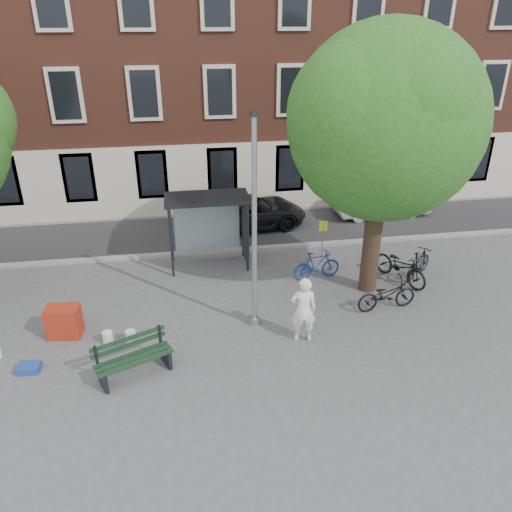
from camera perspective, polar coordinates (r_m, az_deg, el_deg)
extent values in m
plane|color=#4C4C4F|center=(14.74, -0.17, -7.83)|extent=(90.00, 90.00, 0.00)
cube|color=#28282B|center=(20.86, -3.19, 2.89)|extent=(40.00, 4.00, 0.01)
cube|color=gray|center=(19.02, -2.53, 0.68)|extent=(40.00, 0.25, 0.12)
cube|color=gray|center=(22.68, -3.75, 4.99)|extent=(40.00, 0.25, 0.12)
cube|color=brown|center=(25.16, -5.24, 23.27)|extent=(30.00, 8.00, 14.00)
cylinder|color=#9EA0A3|center=(13.29, -0.19, 2.94)|extent=(0.14, 0.14, 6.00)
cylinder|color=#9EA0A3|center=(14.67, -0.17, -7.45)|extent=(0.28, 0.28, 0.24)
cube|color=#1E2328|center=(12.41, -0.21, 15.99)|extent=(0.18, 0.35, 0.12)
cylinder|color=black|center=(16.18, 13.11, 1.60)|extent=(0.56, 0.56, 3.40)
sphere|color=#255319|center=(15.06, 14.56, 14.50)|extent=(5.60, 5.60, 5.60)
sphere|color=#255319|center=(15.71, 17.35, 16.49)|extent=(3.92, 3.92, 3.92)
sphere|color=#255319|center=(14.43, 12.14, 15.48)|extent=(4.20, 4.20, 4.20)
sphere|color=#255319|center=(14.23, 17.03, 16.03)|extent=(3.64, 3.64, 3.64)
cube|color=#1E2328|center=(16.98, -9.69, 1.47)|extent=(0.08, 0.08, 2.50)
cube|color=#1E2328|center=(17.11, -0.97, 2.07)|extent=(0.08, 0.08, 2.50)
cube|color=#1E2328|center=(18.08, -9.72, 3.04)|extent=(0.08, 0.08, 2.50)
cube|color=#1E2328|center=(18.21, -1.51, 3.59)|extent=(0.08, 0.08, 2.50)
cube|color=#1E2328|center=(17.06, -5.65, 6.60)|extent=(2.85, 1.45, 0.12)
cube|color=#8C999E|center=(18.05, -5.62, 3.69)|extent=(2.34, 0.04, 2.00)
cube|color=#1E2328|center=(17.61, -1.25, 3.23)|extent=(0.12, 1.14, 2.12)
cube|color=#D84C19|center=(17.62, -1.03, 3.24)|extent=(0.02, 0.90, 1.62)
imported|color=white|center=(13.66, 5.44, -6.11)|extent=(0.76, 0.55, 1.94)
cube|color=#1E2328|center=(12.97, -17.11, -13.31)|extent=(0.32, 0.59, 0.49)
cube|color=#1E2328|center=(13.32, -10.26, -11.21)|extent=(0.32, 0.59, 0.49)
cube|color=#17341E|center=(12.81, -13.44, -11.81)|extent=(1.81, 0.89, 0.04)
cube|color=#17341E|center=(12.96, -13.76, -11.33)|extent=(1.81, 0.89, 0.04)
cube|color=#17341E|center=(13.11, -14.06, -10.87)|extent=(1.81, 0.89, 0.04)
cube|color=#17341E|center=(13.07, -14.33, -9.85)|extent=(1.78, 0.82, 0.11)
cube|color=#17341E|center=(12.96, -14.43, -9.14)|extent=(1.78, 0.82, 0.11)
imported|color=black|center=(15.71, 14.71, -4.30)|extent=(1.98, 0.88, 1.01)
imported|color=navy|center=(17.03, 6.95, -1.05)|extent=(1.73, 0.70, 1.01)
imported|color=black|center=(17.40, 16.21, -1.11)|extent=(1.59, 2.28, 1.14)
imported|color=black|center=(17.93, 18.08, -0.80)|extent=(1.58, 1.41, 1.00)
imported|color=black|center=(21.02, -0.87, 5.10)|extent=(5.13, 2.90, 1.35)
imported|color=#A1A4A9|center=(22.95, 14.10, 6.20)|extent=(4.32, 1.70, 1.40)
cube|color=#9E2815|center=(15.04, -21.09, -7.02)|extent=(0.96, 0.70, 0.90)
cube|color=navy|center=(14.22, -24.52, -11.55)|extent=(0.57, 0.43, 0.20)
cylinder|color=white|center=(14.48, -16.58, -8.92)|extent=(0.35, 0.35, 0.36)
cylinder|color=silver|center=(14.36, -14.12, -8.89)|extent=(0.33, 0.33, 0.36)
cylinder|color=#9EA0A3|center=(17.93, 7.57, 1.44)|extent=(0.04, 0.04, 1.61)
cube|color=yellow|center=(17.67, 7.69, 3.41)|extent=(0.29, 0.06, 0.38)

